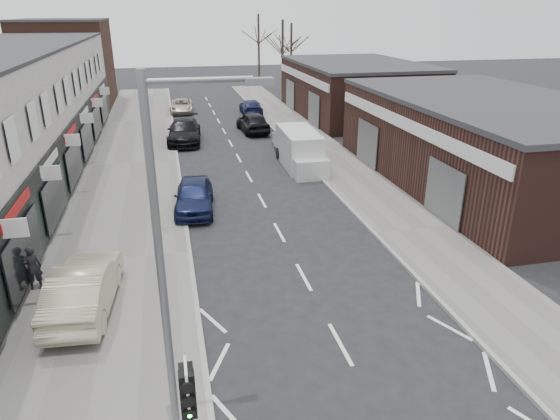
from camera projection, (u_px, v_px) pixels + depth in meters
ground at (366, 392)px, 12.63m from camera, size 160.00×160.00×0.00m
pavement_left at (132, 164)px, 31.12m from camera, size 5.50×64.00×0.12m
pavement_right at (323, 152)px, 33.69m from camera, size 3.50×64.00×0.12m
brick_block_far at (67, 64)px, 49.06m from camera, size 8.00×10.00×8.00m
right_unit_near at (487, 144)px, 27.03m from camera, size 10.00×18.00×4.50m
right_unit_far at (355, 90)px, 45.12m from camera, size 10.00×16.00×4.50m
tree_far_a at (283, 93)px, 57.90m from camera, size 3.60×3.60×8.00m
tree_far_b at (291, 85)px, 63.85m from camera, size 3.60×3.60×7.50m
tree_far_c at (259, 80)px, 68.66m from camera, size 3.60×3.60×8.50m
traffic_light at (189, 402)px, 9.00m from camera, size 0.28×0.60×3.10m
street_lamp at (170, 263)px, 9.25m from camera, size 2.23×0.22×8.00m
warning_sign at (153, 178)px, 21.60m from camera, size 0.12×0.80×2.70m
white_van at (300, 150)px, 30.40m from camera, size 2.14×5.73×2.21m
sedan_on_pavement at (84, 287)px, 15.63m from camera, size 2.04×4.90×1.58m
pedestrian at (32, 268)px, 16.80m from camera, size 0.65×0.51×1.60m
parked_car_left_a at (194, 196)px, 23.77m from camera, size 2.21×4.58×1.51m
parked_car_left_b at (184, 131)px, 36.14m from camera, size 2.77×5.83×1.64m
parked_car_left_c at (182, 106)px, 46.67m from camera, size 2.34×4.60×1.24m
parked_car_right_a at (288, 141)px, 33.79m from camera, size 1.89×4.58×1.48m
parked_car_right_b at (253, 122)px, 39.15m from camera, size 2.25×4.83×1.60m
parked_car_right_c at (251, 107)px, 45.95m from camera, size 2.07×4.63×1.32m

